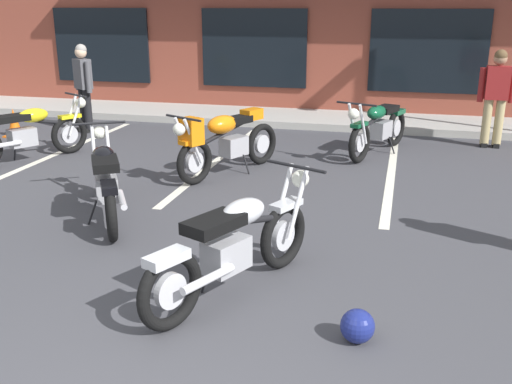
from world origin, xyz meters
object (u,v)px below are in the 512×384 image
object	(u,v)px
motorcycle_silver_naked	(225,140)
motorcycle_green_cafe_racer	(379,127)
motorcycle_blue_standard	(28,132)
person_in_black_shirt	(496,93)
motorcycle_black_cruiser	(106,180)
traffic_cone	(14,123)
person_in_shorts_foreground	(83,83)
helmet_on_pavement	(357,326)
motorcycle_foreground_classic	(235,244)

from	to	relation	value
motorcycle_silver_naked	motorcycle_green_cafe_racer	xyz separation A→B (m)	(2.09, 1.83, -0.07)
motorcycle_blue_standard	person_in_black_shirt	distance (m)	7.77
motorcycle_black_cruiser	motorcycle_silver_naked	distance (m)	2.20
motorcycle_silver_naked	traffic_cone	distance (m)	4.88
motorcycle_black_cruiser	person_in_black_shirt	size ratio (longest dim) A/B	1.12
person_in_shorts_foreground	helmet_on_pavement	bearing A→B (deg)	-47.31
motorcycle_foreground_classic	motorcycle_black_cruiser	world-z (taller)	same
person_in_black_shirt	helmet_on_pavement	size ratio (longest dim) A/B	6.44
motorcycle_silver_naked	helmet_on_pavement	world-z (taller)	motorcycle_silver_naked
motorcycle_black_cruiser	helmet_on_pavement	xyz separation A→B (m)	(3.07, -1.97, -0.33)
helmet_on_pavement	motorcycle_foreground_classic	bearing A→B (deg)	155.00
motorcycle_foreground_classic	motorcycle_green_cafe_racer	bearing A→B (deg)	80.28
motorcycle_green_cafe_racer	motorcycle_silver_naked	bearing A→B (deg)	-138.75
motorcycle_silver_naked	person_in_shorts_foreground	size ratio (longest dim) A/B	1.16
motorcycle_foreground_classic	motorcycle_green_cafe_racer	distance (m)	5.42
motorcycle_black_cruiser	traffic_cone	xyz separation A→B (m)	(-3.82, 3.58, -0.20)
motorcycle_black_cruiser	motorcycle_green_cafe_racer	xyz separation A→B (m)	(2.89, 3.88, 0.00)
motorcycle_foreground_classic	motorcycle_silver_naked	xyz separation A→B (m)	(-1.18, 3.51, 0.07)
motorcycle_blue_standard	helmet_on_pavement	world-z (taller)	motorcycle_blue_standard
motorcycle_blue_standard	helmet_on_pavement	distance (m)	6.85
motorcycle_silver_naked	person_in_black_shirt	xyz separation A→B (m)	(3.98, 2.81, 0.42)
motorcycle_foreground_classic	motorcycle_black_cruiser	size ratio (longest dim) A/B	1.05
motorcycle_black_cruiser	motorcycle_blue_standard	xyz separation A→B (m)	(-2.45, 2.07, 0.00)
motorcycle_silver_naked	motorcycle_green_cafe_racer	bearing A→B (deg)	41.25
helmet_on_pavement	motorcycle_silver_naked	bearing A→B (deg)	119.45
motorcycle_blue_standard	motorcycle_green_cafe_racer	xyz separation A→B (m)	(5.34, 1.82, 0.00)
motorcycle_black_cruiser	motorcycle_green_cafe_racer	distance (m)	4.84
motorcycle_black_cruiser	person_in_black_shirt	distance (m)	6.84
motorcycle_green_cafe_racer	motorcycle_blue_standard	bearing A→B (deg)	-161.22
helmet_on_pavement	person_in_shorts_foreground	bearing A→B (deg)	132.69
motorcycle_blue_standard	person_in_shorts_foreground	world-z (taller)	person_in_shorts_foreground
person_in_shorts_foreground	traffic_cone	xyz separation A→B (m)	(-1.09, -0.73, -0.69)
helmet_on_pavement	motorcycle_black_cruiser	bearing A→B (deg)	147.30
person_in_black_shirt	helmet_on_pavement	distance (m)	7.09
person_in_black_shirt	helmet_on_pavement	xyz separation A→B (m)	(-1.71, -6.84, -0.82)
motorcycle_black_cruiser	person_in_shorts_foreground	distance (m)	5.12
motorcycle_silver_naked	motorcycle_foreground_classic	bearing A→B (deg)	-71.49
motorcycle_green_cafe_racer	person_in_black_shirt	bearing A→B (deg)	27.41
traffic_cone	motorcycle_blue_standard	bearing A→B (deg)	-47.94
motorcycle_green_cafe_racer	traffic_cone	bearing A→B (deg)	-177.44
motorcycle_foreground_classic	person_in_black_shirt	bearing A→B (deg)	66.09
motorcycle_foreground_classic	person_in_black_shirt	distance (m)	6.94
person_in_shorts_foreground	traffic_cone	bearing A→B (deg)	-146.37
motorcycle_silver_naked	traffic_cone	xyz separation A→B (m)	(-4.62, 1.53, -0.27)
motorcycle_green_cafe_racer	motorcycle_foreground_classic	bearing A→B (deg)	-99.72
traffic_cone	motorcycle_black_cruiser	bearing A→B (deg)	-43.18
motorcycle_green_cafe_racer	person_in_black_shirt	xyz separation A→B (m)	(1.89, 0.98, 0.49)
motorcycle_foreground_classic	traffic_cone	world-z (taller)	motorcycle_foreground_classic
motorcycle_blue_standard	traffic_cone	world-z (taller)	motorcycle_blue_standard
motorcycle_blue_standard	traffic_cone	xyz separation A→B (m)	(-1.37, 1.52, -0.20)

